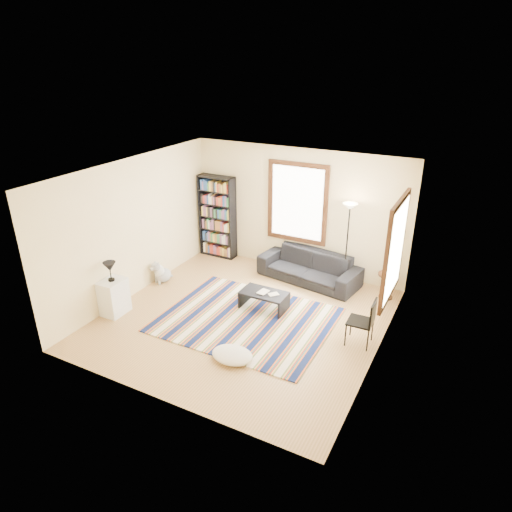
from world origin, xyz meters
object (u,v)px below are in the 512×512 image
at_px(coffee_table, 264,300).
at_px(folding_chair, 360,322).
at_px(sofa, 309,267).
at_px(white_cabinet, 114,297).
at_px(bookshelf, 218,217).
at_px(floor_cushion, 232,355).
at_px(dog, 163,271).
at_px(side_table, 387,286).
at_px(floor_lamp, 347,246).

height_order(coffee_table, folding_chair, folding_chair).
height_order(sofa, coffee_table, sofa).
bearing_deg(coffee_table, white_cabinet, -149.27).
distance_m(bookshelf, folding_chair, 4.68).
height_order(coffee_table, white_cabinet, white_cabinet).
distance_m(floor_cushion, folding_chair, 2.24).
relative_size(folding_chair, dog, 1.68).
relative_size(coffee_table, side_table, 1.67).
bearing_deg(bookshelf, white_cabinet, -95.31).
xyz_separation_m(folding_chair, dog, (-4.46, 0.30, -0.17)).
height_order(sofa, floor_lamp, floor_lamp).
distance_m(folding_chair, white_cabinet, 4.61).
relative_size(floor_cushion, white_cabinet, 1.01).
xyz_separation_m(floor_lamp, folding_chair, (0.88, -1.93, -0.50)).
bearing_deg(bookshelf, floor_lamp, -2.98).
relative_size(side_table, dog, 1.06).
bearing_deg(dog, floor_cushion, -16.33).
bearing_deg(floor_cushion, coffee_table, 99.06).
relative_size(sofa, floor_cushion, 3.14).
distance_m(bookshelf, floor_lamp, 3.27).
relative_size(bookshelf, white_cabinet, 2.86).
relative_size(side_table, folding_chair, 0.63).
height_order(floor_lamp, white_cabinet, floor_lamp).
xyz_separation_m(side_table, dog, (-4.51, -1.53, -0.01)).
relative_size(sofa, bookshelf, 1.11).
bearing_deg(dog, coffee_table, 15.24).
relative_size(white_cabinet, dog, 1.37).
bearing_deg(coffee_table, floor_lamp, 56.35).
bearing_deg(folding_chair, coffee_table, 169.86).
xyz_separation_m(floor_cushion, dog, (-2.76, 1.72, 0.17)).
relative_size(floor_lamp, folding_chair, 2.16).
distance_m(floor_cushion, side_table, 3.70).
bearing_deg(floor_lamp, coffee_table, -123.65).
distance_m(coffee_table, floor_cushion, 1.73).
bearing_deg(coffee_table, floor_cushion, -80.94).
bearing_deg(bookshelf, floor_cushion, -55.26).
distance_m(sofa, floor_lamp, 0.98).
bearing_deg(floor_cushion, sofa, 88.96).
xyz_separation_m(side_table, folding_chair, (-0.05, -1.84, 0.16)).
bearing_deg(side_table, coffee_table, -142.55).
xyz_separation_m(bookshelf, folding_chair, (4.14, -2.10, -0.57)).
distance_m(bookshelf, coffee_table, 2.95).
bearing_deg(folding_chair, sofa, 130.03).
relative_size(sofa, white_cabinet, 3.18).
relative_size(sofa, dog, 4.36).
height_order(folding_chair, white_cabinet, folding_chair).
bearing_deg(dog, sofa, 44.15).
bearing_deg(sofa, coffee_table, -93.15).
height_order(floor_lamp, dog, floor_lamp).
bearing_deg(floor_cushion, white_cabinet, 175.18).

